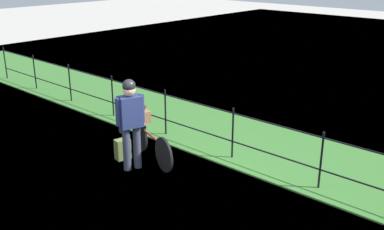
{
  "coord_description": "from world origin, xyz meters",
  "views": [
    {
      "loc": [
        4.65,
        -4.26,
        3.62
      ],
      "look_at": [
        -0.55,
        1.51,
        0.9
      ],
      "focal_mm": 41.65,
      "sensor_mm": 36.0,
      "label": 1
    }
  ],
  "objects_px": {
    "wooden_crate": "(142,116)",
    "terrier_dog": "(142,107)",
    "mooring_bollard": "(123,124)",
    "cyclist_person": "(130,117)",
    "bicycle_main": "(151,143)",
    "backpack_on_paving": "(123,149)"
  },
  "relations": [
    {
      "from": "wooden_crate",
      "to": "terrier_dog",
      "type": "xyz_separation_m",
      "value": [
        0.02,
        -0.01,
        0.2
      ]
    },
    {
      "from": "mooring_bollard",
      "to": "cyclist_person",
      "type": "bearing_deg",
      "value": -34.43
    },
    {
      "from": "bicycle_main",
      "to": "wooden_crate",
      "type": "height_order",
      "value": "wooden_crate"
    },
    {
      "from": "cyclist_person",
      "to": "backpack_on_paving",
      "type": "xyz_separation_m",
      "value": [
        -0.46,
        0.15,
        -0.8
      ]
    },
    {
      "from": "cyclist_person",
      "to": "backpack_on_paving",
      "type": "bearing_deg",
      "value": 161.66
    },
    {
      "from": "wooden_crate",
      "to": "terrier_dog",
      "type": "height_order",
      "value": "terrier_dog"
    },
    {
      "from": "terrier_dog",
      "to": "cyclist_person",
      "type": "height_order",
      "value": "cyclist_person"
    },
    {
      "from": "wooden_crate",
      "to": "mooring_bollard",
      "type": "xyz_separation_m",
      "value": [
        -1.14,
        0.45,
        -0.58
      ]
    },
    {
      "from": "terrier_dog",
      "to": "backpack_on_paving",
      "type": "height_order",
      "value": "terrier_dog"
    },
    {
      "from": "terrier_dog",
      "to": "wooden_crate",
      "type": "bearing_deg",
      "value": 161.73
    },
    {
      "from": "backpack_on_paving",
      "to": "cyclist_person",
      "type": "bearing_deg",
      "value": -96.43
    },
    {
      "from": "cyclist_person",
      "to": "mooring_bollard",
      "type": "bearing_deg",
      "value": 145.57
    },
    {
      "from": "cyclist_person",
      "to": "mooring_bollard",
      "type": "xyz_separation_m",
      "value": [
        -1.54,
        1.06,
        -0.81
      ]
    },
    {
      "from": "wooden_crate",
      "to": "cyclist_person",
      "type": "distance_m",
      "value": 0.76
    },
    {
      "from": "wooden_crate",
      "to": "backpack_on_paving",
      "type": "xyz_separation_m",
      "value": [
        -0.06,
        -0.45,
        -0.56
      ]
    },
    {
      "from": "bicycle_main",
      "to": "backpack_on_paving",
      "type": "bearing_deg",
      "value": -143.13
    },
    {
      "from": "mooring_bollard",
      "to": "wooden_crate",
      "type": "bearing_deg",
      "value": -21.52
    },
    {
      "from": "bicycle_main",
      "to": "wooden_crate",
      "type": "xyz_separation_m",
      "value": [
        -0.38,
        0.12,
        0.42
      ]
    },
    {
      "from": "cyclist_person",
      "to": "mooring_bollard",
      "type": "height_order",
      "value": "cyclist_person"
    },
    {
      "from": "bicycle_main",
      "to": "cyclist_person",
      "type": "relative_size",
      "value": 0.98
    },
    {
      "from": "terrier_dog",
      "to": "mooring_bollard",
      "type": "relative_size",
      "value": 0.86
    },
    {
      "from": "bicycle_main",
      "to": "backpack_on_paving",
      "type": "relative_size",
      "value": 4.11
    }
  ]
}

